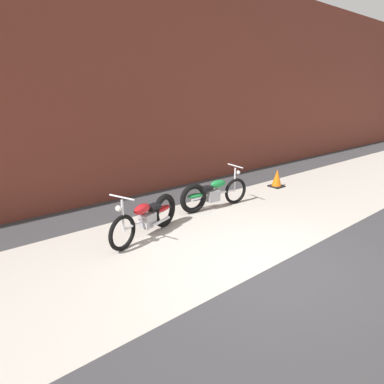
# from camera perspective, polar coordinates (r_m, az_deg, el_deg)

# --- Properties ---
(ground_plane) EXTENTS (80.00, 80.00, 0.00)m
(ground_plane) POSITION_cam_1_polar(r_m,az_deg,el_deg) (5.72, 13.38, -12.79)
(ground_plane) COLOR #38383A
(sidewalk_slab) EXTENTS (36.00, 3.50, 0.01)m
(sidewalk_slab) POSITION_cam_1_polar(r_m,az_deg,el_deg) (6.78, 1.51, -7.37)
(sidewalk_slab) COLOR #B2ADA3
(sidewalk_slab) RESTS_ON ground
(brick_building_wall) EXTENTS (36.00, 0.50, 6.16)m
(brick_building_wall) POSITION_cam_1_polar(r_m,az_deg,el_deg) (9.06, -13.58, 18.34)
(brick_building_wall) COLOR brown
(brick_building_wall) RESTS_ON ground
(motorcycle_red) EXTENTS (1.93, 0.87, 1.03)m
(motorcycle_red) POSITION_cam_1_polar(r_m,az_deg,el_deg) (6.68, -7.32, -4.19)
(motorcycle_red) COLOR black
(motorcycle_red) RESTS_ON ground
(motorcycle_green) EXTENTS (2.00, 0.62, 1.03)m
(motorcycle_green) POSITION_cam_1_polar(r_m,az_deg,el_deg) (8.08, 3.19, -0.32)
(motorcycle_green) COLOR black
(motorcycle_green) RESTS_ON ground
(traffic_cone) EXTENTS (0.40, 0.40, 0.55)m
(traffic_cone) POSITION_cam_1_polar(r_m,az_deg,el_deg) (10.37, 14.56, 2.21)
(traffic_cone) COLOR orange
(traffic_cone) RESTS_ON ground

